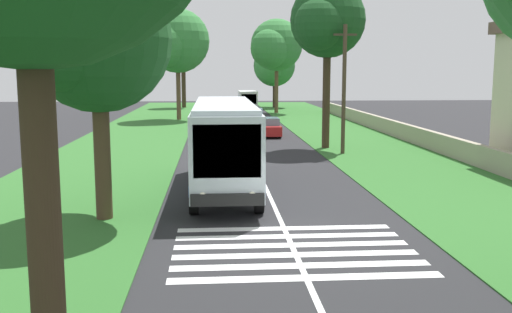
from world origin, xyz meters
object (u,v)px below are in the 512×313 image
Objects in this scene: coach_bus at (224,140)px; roadside_tree_right_3 at (275,47)px; roadside_tree_left_3 at (182,53)px; roadside_tree_right_1 at (273,67)px; trailing_car_2 at (254,116)px; trailing_car_0 at (268,127)px; trailing_car_3 at (217,111)px; roadside_tree_left_1 at (176,42)px; trailing_car_1 at (218,121)px; trailing_minibus_0 at (247,99)px; roadside_tree_right_0 at (325,22)px; utility_pole at (344,87)px; roadside_tree_left_0 at (96,43)px.

roadside_tree_right_3 reaches higher than coach_bus.
coach_bus is 45.17m from roadside_tree_right_3.
roadside_tree_left_3 reaches higher than roadside_tree_right_1.
trailing_car_0 is at bearing -178.28° from trailing_car_2.
trailing_car_2 is at bearing 169.69° from roadside_tree_right_1.
roadside_tree_left_1 reaches higher than trailing_car_3.
trailing_car_3 is (18.11, 3.80, 0.00)m from trailing_car_0.
trailing_minibus_0 is at bearing -9.99° from trailing_car_1.
trailing_car_0 is 1.00× the size of trailing_car_1.
roadside_tree_left_3 is at bearing 14.91° from roadside_tree_right_0.
trailing_car_1 is at bearing 165.06° from roadside_tree_right_1.
trailing_car_3 is at bearing 14.73° from utility_pole.
roadside_tree_right_3 is at bearing -14.68° from trailing_car_2.
utility_pole is (-2.70, -0.67, -4.00)m from roadside_tree_right_0.
roadside_tree_right_1 is at bearing -1.29° from roadside_tree_right_0.
trailing_minibus_0 is 0.62× the size of roadside_tree_left_3.
roadside_tree_left_0 is 1.00× the size of roadside_tree_right_1.
roadside_tree_left_3 is 0.92× the size of roadside_tree_right_0.
trailing_car_2 is 0.39× the size of roadside_tree_right_3.
roadside_tree_left_3 is (34.85, 8.29, 6.60)m from trailing_car_0.
roadside_tree_right_3 is at bearing -0.13° from roadside_tree_right_0.
coach_bus is 1.06× the size of roadside_tree_right_0.
coach_bus is 2.60× the size of trailing_car_2.
trailing_minibus_0 reaches higher than trailing_car_3.
utility_pole is (10.34, -7.35, 1.87)m from coach_bus.
roadside_tree_left_3 is (16.74, 4.50, 6.60)m from trailing_car_3.
roadside_tree_right_0 is 4.88m from utility_pole.
coach_bus is 55.35m from roadside_tree_right_1.
roadside_tree_right_0 is at bearing -169.93° from trailing_car_2.
roadside_tree_right_0 is 0.96× the size of roadside_tree_right_3.
utility_pole is at bearing -160.29° from trailing_car_0.
roadside_tree_left_1 is (15.14, 7.89, 7.13)m from trailing_car_0.
trailing_car_2 is 20.15m from roadside_tree_right_0.
roadside_tree_left_0 is at bearing 172.07° from trailing_car_1.
trailing_car_3 is 27.38m from roadside_tree_right_0.
roadside_tree_left_0 reaches higher than trailing_car_3.
roadside_tree_right_3 is at bearing -12.75° from roadside_tree_left_0.
roadside_tree_right_1 reaches higher than trailing_car_3.
trailing_car_2 is (31.52, -3.40, -1.48)m from coach_bus.
trailing_minibus_0 is 0.54× the size of roadside_tree_left_1.
roadside_tree_left_3 is 46.60m from utility_pole.
trailing_car_0 and trailing_car_2 have the same top height.
roadside_tree_left_3 is 12.32m from roadside_tree_right_1.
roadside_tree_right_0 reaches higher than trailing_car_0.
roadside_tree_right_0 is at bearing -154.29° from roadside_tree_left_1.
roadside_tree_right_1 is at bearing -25.41° from trailing_car_3.
trailing_car_3 is 0.72× the size of trailing_minibus_0.
coach_bus is 2.60× the size of trailing_car_3.
coach_bus is 55.70m from roadside_tree_left_3.
utility_pole is at bearing -35.42° from coach_bus.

